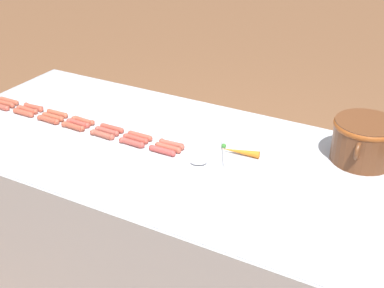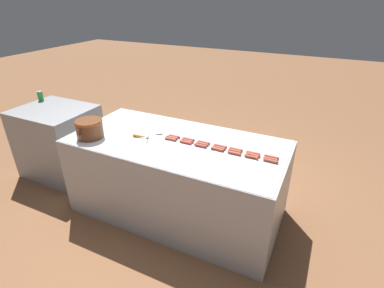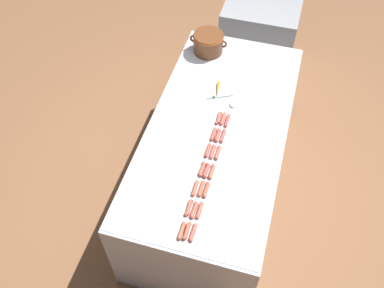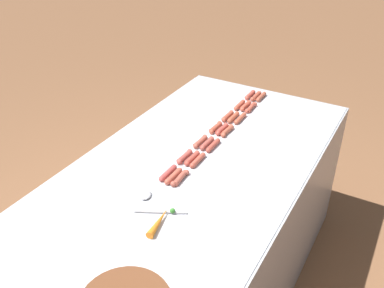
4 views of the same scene
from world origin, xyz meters
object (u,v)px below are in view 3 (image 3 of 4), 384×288
at_px(hot_dog_8, 194,210).
at_px(hot_dog_14, 193,232).
at_px(hot_dog_10, 206,170).
at_px(carrot, 218,90).
at_px(hot_dog_11, 213,152).
at_px(hot_dog_12, 218,135).
at_px(hot_dog_7, 187,231).
at_px(hot_dog_17, 212,171).
at_px(bean_pot, 208,42).
at_px(hot_dog_6, 219,118).
at_px(hot_dog_13, 223,119).
at_px(serving_spoon, 228,102).
at_px(hot_dog_0, 182,231).
at_px(hot_dog_15, 200,210).
at_px(hot_dog_18, 218,153).
at_px(hot_dog_20, 227,120).
at_px(hot_dog_4, 208,150).
at_px(hot_dog_1, 189,208).
at_px(hot_dog_9, 201,189).
at_px(back_cabinet, 260,34).
at_px(hot_dog_19, 223,136).
at_px(hot_dog_5, 213,134).
at_px(hot_dog_16, 206,190).
at_px(hot_dog_3, 202,169).
at_px(hot_dog_2, 195,188).

distance_m(hot_dog_8, hot_dog_14, 0.16).
bearing_deg(hot_dog_10, carrot, 98.21).
bearing_deg(hot_dog_11, hot_dog_12, 90.50).
xyz_separation_m(hot_dog_7, hot_dog_17, (0.04, 0.49, 0.00)).
bearing_deg(hot_dog_10, bean_pot, 104.19).
bearing_deg(hot_dog_6, hot_dog_10, -86.05).
bearing_deg(hot_dog_13, serving_spoon, 90.74).
bearing_deg(hot_dog_10, hot_dog_0, -93.86).
xyz_separation_m(hot_dog_0, hot_dog_15, (0.07, 0.17, 0.00)).
bearing_deg(hot_dog_15, hot_dog_18, 89.81).
bearing_deg(bean_pot, hot_dog_20, -65.26).
xyz_separation_m(hot_dog_0, hot_dog_17, (0.07, 0.49, 0.00)).
height_order(hot_dog_11, hot_dog_14, same).
relative_size(hot_dog_4, hot_dog_15, 1.00).
xyz_separation_m(hot_dog_14, bean_pot, (-0.36, 1.75, 0.09)).
bearing_deg(hot_dog_1, hot_dog_10, 83.53).
xyz_separation_m(hot_dog_4, bean_pot, (-0.29, 1.10, 0.09)).
bearing_deg(hot_dog_14, hot_dog_0, -173.67).
bearing_deg(hot_dog_14, hot_dog_18, 90.01).
bearing_deg(hot_dog_9, back_cabinet, 89.25).
relative_size(hot_dog_0, carrot, 0.73).
xyz_separation_m(hot_dog_10, hot_dog_20, (0.04, 0.50, 0.00)).
xyz_separation_m(hot_dog_13, hot_dog_20, (0.04, -0.01, 0.00)).
height_order(hot_dog_15, serving_spoon, hot_dog_15).
bearing_deg(hot_dog_15, hot_dog_20, 90.17).
bearing_deg(hot_dog_19, hot_dog_14, -89.91).
bearing_deg(hot_dog_13, hot_dog_5, -101.22).
height_order(hot_dog_5, hot_dog_16, same).
distance_m(hot_dog_0, hot_dog_11, 0.67).
bearing_deg(hot_dog_12, hot_dog_11, -89.50).
relative_size(hot_dog_9, hot_dog_11, 1.00).
relative_size(hot_dog_15, bean_pot, 0.39).
relative_size(hot_dog_3, hot_dog_10, 1.00).
xyz_separation_m(hot_dog_11, hot_dog_16, (0.04, -0.33, 0.00)).
height_order(hot_dog_3, hot_dog_9, same).
relative_size(hot_dog_8, hot_dog_19, 1.00).
distance_m(hot_dog_2, hot_dog_15, 0.17).
height_order(hot_dog_3, hot_dog_18, same).
height_order(hot_dog_9, hot_dog_18, same).
height_order(hot_dog_1, hot_dog_11, same).
bearing_deg(hot_dog_7, hot_dog_10, 89.91).
bearing_deg(hot_dog_17, hot_dog_14, -89.83).
distance_m(hot_dog_4, hot_dog_9, 0.33).
height_order(hot_dog_5, hot_dog_14, same).
bearing_deg(hot_dog_8, bean_pot, 101.44).
height_order(hot_dog_12, hot_dog_20, same).
relative_size(hot_dog_13, hot_dog_18, 1.00).
xyz_separation_m(hot_dog_0, hot_dog_5, (-0.00, 0.83, 0.00)).
xyz_separation_m(hot_dog_12, hot_dog_14, (0.04, -0.82, 0.00)).
bearing_deg(hot_dog_8, hot_dog_5, 93.11).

